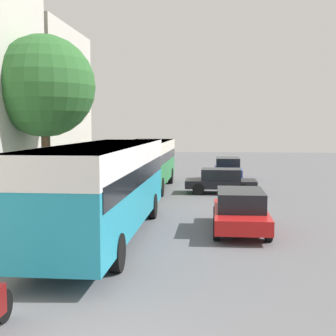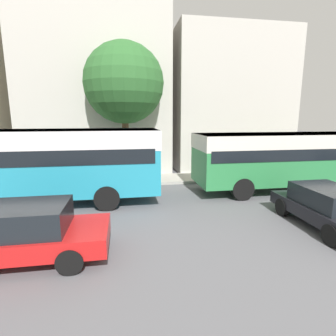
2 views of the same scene
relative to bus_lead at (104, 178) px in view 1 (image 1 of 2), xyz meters
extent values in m
cube|color=beige|center=(-7.37, 11.62, 2.64)|extent=(5.66, 7.90, 9.32)
cube|color=teal|center=(0.00, 0.00, -0.22)|extent=(2.52, 11.25, 2.62)
cube|color=white|center=(0.00, 0.00, 0.70)|extent=(2.54, 11.31, 0.79)
cube|color=black|center=(0.00, 0.00, 0.11)|extent=(2.57, 10.80, 0.58)
cylinder|color=black|center=(-1.16, 3.49, -1.53)|extent=(0.28, 1.00, 1.00)
cylinder|color=black|center=(1.16, 3.49, -1.53)|extent=(0.28, 1.00, 1.00)
cylinder|color=black|center=(-1.16, -3.49, -1.53)|extent=(0.28, 1.00, 1.00)
cylinder|color=black|center=(1.16, -3.49, -1.53)|extent=(0.28, 1.00, 1.00)
cube|color=#2D8447|center=(-0.37, 12.12, -0.36)|extent=(2.58, 9.03, 2.34)
cube|color=silver|center=(-0.37, 12.12, 0.46)|extent=(2.60, 9.08, 0.70)
cube|color=black|center=(-0.37, 12.12, -0.06)|extent=(2.63, 8.67, 0.51)
cylinder|color=black|center=(-1.55, 14.92, -1.53)|extent=(0.28, 1.00, 1.00)
cylinder|color=black|center=(0.82, 14.92, -1.53)|extent=(0.28, 1.00, 1.00)
cylinder|color=black|center=(-1.55, 9.32, -1.53)|extent=(0.28, 1.00, 1.00)
cylinder|color=black|center=(0.82, 9.32, -1.53)|extent=(0.28, 1.00, 1.00)
cylinder|color=black|center=(-0.36, -6.75, -1.71)|extent=(0.10, 0.64, 0.64)
cube|color=navy|center=(4.55, 17.51, -1.44)|extent=(1.80, 4.59, 0.52)
cube|color=black|center=(4.55, 17.51, -0.84)|extent=(1.58, 2.52, 0.69)
cylinder|color=black|center=(3.73, 18.94, -1.71)|extent=(0.22, 0.64, 0.64)
cylinder|color=black|center=(5.38, 18.94, -1.71)|extent=(0.22, 0.64, 0.64)
cylinder|color=black|center=(3.73, 16.09, -1.71)|extent=(0.22, 0.64, 0.64)
cylinder|color=black|center=(5.38, 16.09, -1.71)|extent=(0.22, 0.64, 0.64)
cube|color=red|center=(4.55, 1.49, -1.46)|extent=(1.82, 4.50, 0.49)
cube|color=black|center=(4.55, 1.49, -0.89)|extent=(1.60, 2.47, 0.66)
cylinder|color=black|center=(3.71, 2.89, -1.71)|extent=(0.22, 0.64, 0.64)
cylinder|color=black|center=(5.39, 2.89, -1.71)|extent=(0.22, 0.64, 0.64)
cylinder|color=black|center=(3.71, 0.10, -1.71)|extent=(0.22, 0.64, 0.64)
cylinder|color=black|center=(5.39, 0.10, -1.71)|extent=(0.22, 0.64, 0.64)
cube|color=black|center=(3.99, 10.81, -1.49)|extent=(3.88, 1.79, 0.43)
cube|color=black|center=(3.99, 10.81, -0.97)|extent=(2.13, 1.57, 0.61)
cylinder|color=black|center=(5.20, 11.64, -1.71)|extent=(0.64, 0.22, 0.64)
cylinder|color=black|center=(5.20, 9.99, -1.71)|extent=(0.64, 0.22, 0.64)
cylinder|color=black|center=(2.79, 11.64, -1.71)|extent=(0.64, 0.22, 0.64)
cylinder|color=black|center=(2.79, 9.99, -1.71)|extent=(0.64, 0.22, 0.64)
cylinder|color=brown|center=(-3.55, 4.32, -0.05)|extent=(0.36, 0.36, 3.64)
sphere|color=#2D662D|center=(-3.55, 4.32, 3.38)|extent=(4.30, 4.30, 4.30)
camera|label=1|loc=(3.61, -15.02, 1.72)|focal=50.00mm
camera|label=2|loc=(11.28, 4.23, 1.61)|focal=28.00mm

